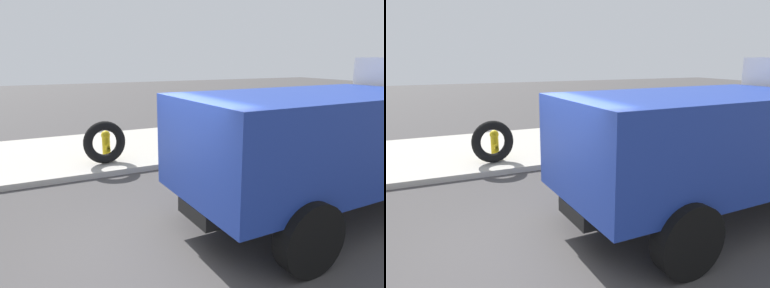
{
  "view_description": "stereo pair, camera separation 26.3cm",
  "coord_description": "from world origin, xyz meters",
  "views": [
    {
      "loc": [
        -1.38,
        -4.72,
        2.98
      ],
      "look_at": [
        2.17,
        2.63,
        0.99
      ],
      "focal_mm": 32.92,
      "sensor_mm": 36.0,
      "label": 1
    },
    {
      "loc": [
        -1.14,
        -4.83,
        2.98
      ],
      "look_at": [
        2.17,
        2.63,
        0.99
      ],
      "focal_mm": 32.92,
      "sensor_mm": 36.0,
      "label": 2
    }
  ],
  "objects": [
    {
      "name": "dump_truck_blue",
      "position": [
        4.46,
        -0.09,
        1.61
      ],
      "size": [
        7.1,
        3.03,
        3.0
      ],
      "color": "#1E3899",
      "rests_on": "ground"
    },
    {
      "name": "sidewalk_curb",
      "position": [
        0.0,
        6.5,
        0.07
      ],
      "size": [
        36.0,
        5.0,
        0.15
      ],
      "primitive_type": "cube",
      "color": "#ADA89E",
      "rests_on": "ground"
    },
    {
      "name": "ground_plane",
      "position": [
        0.0,
        0.0,
        0.0
      ],
      "size": [
        80.0,
        80.0,
        0.0
      ],
      "primitive_type": "plane",
      "color": "#423F3F"
    },
    {
      "name": "loose_tire",
      "position": [
        0.54,
        4.76,
        0.74
      ],
      "size": [
        1.2,
        0.43,
        1.18
      ],
      "primitive_type": "torus",
      "rotation": [
        1.52,
        0.0,
        0.1
      ],
      "color": "black",
      "rests_on": "sidewalk_curb"
    },
    {
      "name": "fire_hydrant",
      "position": [
        0.68,
        5.24,
        0.58
      ],
      "size": [
        0.26,
        0.59,
        0.82
      ],
      "color": "yellow",
      "rests_on": "sidewalk_curb"
    }
  ]
}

